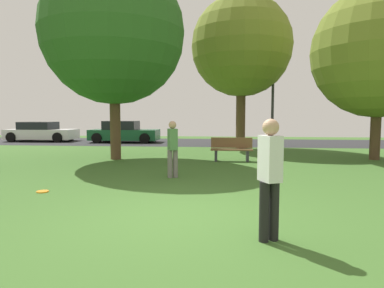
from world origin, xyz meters
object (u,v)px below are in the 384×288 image
parked_car_white (41,132)px  parked_car_green (124,133)px  person_catcher (270,174)px  person_thrower (173,147)px  frisbee_disc (43,191)px  street_lamp_post (273,106)px  maple_tree_near (379,52)px  park_bench (232,149)px  maple_tree_far (241,46)px  birch_tree_lone (113,33)px

parked_car_white → parked_car_green: bearing=-3.5°
person_catcher → parked_car_white: person_catcher is taller
parked_car_white → parked_car_green: size_ratio=1.03×
person_thrower → parked_car_green: (-5.04, 12.02, -0.25)m
person_catcher → parked_car_green: size_ratio=0.39×
person_catcher → frisbee_disc: person_catcher is taller
street_lamp_post → person_catcher: bearing=-98.1°
maple_tree_near → person_thrower: bearing=-148.3°
maple_tree_near → park_bench: maple_tree_near is taller
maple_tree_near → street_lamp_post: maple_tree_near is taller
maple_tree_far → park_bench: bearing=-96.4°
parked_car_green → park_bench: parked_car_green is taller
parked_car_green → birch_tree_lone: bearing=-75.4°
birch_tree_lone → frisbee_disc: size_ratio=28.76×
maple_tree_far → parked_car_green: bearing=156.8°
birch_tree_lone → park_bench: bearing=-1.4°
birch_tree_lone → maple_tree_near: 10.38m
person_catcher → park_bench: bearing=-21.7°
person_catcher → frisbee_disc: (-4.81, 2.59, -0.95)m
maple_tree_near → person_catcher: 11.18m
person_catcher → street_lamp_post: (1.88, 13.26, 1.29)m
person_catcher → street_lamp_post: size_ratio=0.38×
park_bench → street_lamp_post: size_ratio=0.36×
person_thrower → parked_car_white: size_ratio=0.35×
park_bench → parked_car_white: bearing=-34.6°
person_thrower → person_catcher: size_ratio=0.93×
parked_car_white → street_lamp_post: street_lamp_post is taller
birch_tree_lone → maple_tree_near: bearing=4.6°
maple_tree_near → parked_car_green: (-12.48, 7.43, -3.59)m
person_thrower → frisbee_disc: 3.54m
parked_car_white → parked_car_green: 5.87m
maple_tree_far → parked_car_green: (-7.37, 3.17, -4.73)m
maple_tree_near → parked_car_white: bearing=157.0°
birch_tree_lone → park_bench: (4.63, -0.11, -4.50)m
maple_tree_near → person_catcher: (-5.35, -9.26, -3.26)m
birch_tree_lone → maple_tree_far: maple_tree_far is taller
maple_tree_near → street_lamp_post: 5.65m
parked_car_green → person_thrower: bearing=-67.2°
maple_tree_near → person_catcher: bearing=-120.0°
frisbee_disc → park_bench: (4.48, 5.73, 0.45)m
parked_car_green → street_lamp_post: size_ratio=0.98×
maple_tree_near → person_catcher: maple_tree_near is taller
birch_tree_lone → street_lamp_post: bearing=35.2°
maple_tree_near → parked_car_white: maple_tree_near is taller
maple_tree_far → park_bench: (-0.59, -5.21, -4.90)m
person_thrower → frisbee_disc: person_thrower is taller
birch_tree_lone → frisbee_disc: (0.16, -5.84, -4.95)m
street_lamp_post → park_bench: bearing=-114.1°
maple_tree_far → person_catcher: bearing=-91.0°
person_thrower → person_catcher: 5.11m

